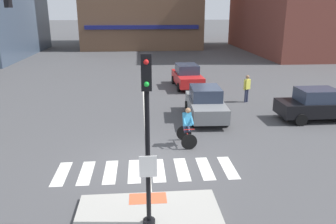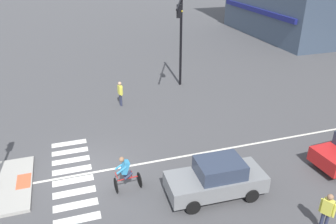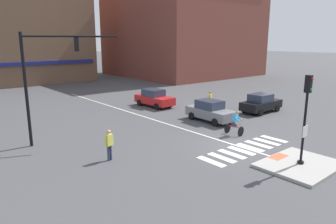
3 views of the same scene
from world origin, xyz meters
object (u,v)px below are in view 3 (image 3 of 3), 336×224
Objects in this scene: car_red_eastbound_far at (154,98)px; cyclist at (235,122)px; pedestrian_at_curb_left at (109,143)px; traffic_light_mast at (44,72)px; car_black_cross_right at (261,103)px; car_grey_eastbound_mid at (210,111)px; pedestrian_waiting_far_side at (210,99)px; signal_pole at (306,112)px.

car_red_eastbound_far is 2.49× the size of cyclist.
traffic_light_mast is at bearing 107.55° from pedestrian_at_curb_left.
traffic_light_mast is 1.59× the size of car_red_eastbound_far.
car_grey_eastbound_mid is at bearing 172.64° from car_black_cross_right.
car_black_cross_right is at bearing 21.43° from cyclist.
pedestrian_at_curb_left is (-10.17, -9.39, 0.17)m from car_red_eastbound_far.
car_red_eastbound_far is 5.31m from pedestrian_waiting_far_side.
traffic_light_mast is at bearing 149.44° from cyclist.
car_grey_eastbound_mid is (-0.04, -7.23, 0.00)m from car_red_eastbound_far.
car_grey_eastbound_mid is (3.19, 9.02, -2.01)m from signal_pole.
signal_pole is 12.30m from car_black_cross_right.
car_black_cross_right is 0.99× the size of car_grey_eastbound_mid.
car_grey_eastbound_mid is at bearing -90.30° from car_red_eastbound_far.
signal_pole is 2.65× the size of pedestrian_at_curb_left.
signal_pole is at bearing -117.81° from pedestrian_waiting_far_side.
car_red_eastbound_far is at bearing 125.29° from car_black_cross_right.
car_black_cross_right is 2.45× the size of cyclist.
traffic_light_mast is 15.08m from pedestrian_waiting_far_side.
pedestrian_waiting_far_side reaches higher than car_grey_eastbound_mid.
car_grey_eastbound_mid is (-5.67, 0.73, 0.00)m from car_black_cross_right.
pedestrian_at_curb_left is (1.46, -4.62, -3.41)m from traffic_light_mast.
signal_pole reaches higher than car_red_eastbound_far.
pedestrian_at_curb_left is (-6.94, 6.86, -1.84)m from signal_pole.
car_grey_eastbound_mid is at bearing -11.96° from traffic_light_mast.
pedestrian_waiting_far_side is at bearing 1.68° from traffic_light_mast.
cyclist is 7.86m from pedestrian_waiting_far_side.
car_black_cross_right is 7.66m from cyclist.
pedestrian_waiting_far_side is at bearing 20.91° from pedestrian_at_curb_left.
car_red_eastbound_far is 7.23m from car_grey_eastbound_mid.
signal_pole is 13.59m from pedestrian_waiting_far_side.
traffic_light_mast is at bearing 126.20° from signal_pole.
car_black_cross_right is at bearing 5.18° from pedestrian_at_curb_left.
pedestrian_waiting_far_side is at bearing 62.19° from signal_pole.
traffic_light_mast reaches higher than signal_pole.
pedestrian_at_curb_left reaches higher than car_black_cross_right.
pedestrian_waiting_far_side is (3.05, -4.34, 0.17)m from car_red_eastbound_far.
traffic_light_mast is 1.60× the size of car_grey_eastbound_mid.
car_grey_eastbound_mid is at bearing 12.06° from pedestrian_at_curb_left.
traffic_light_mast is 1.62× the size of car_black_cross_right.
car_red_eastbound_far is at bearing 125.07° from pedestrian_waiting_far_side.
cyclist is at bearing 72.42° from signal_pole.
pedestrian_at_curb_left is 14.15m from pedestrian_waiting_far_side.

